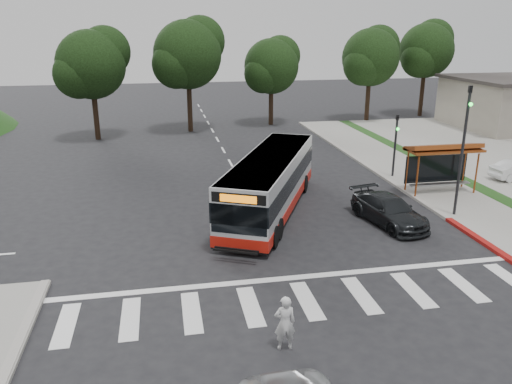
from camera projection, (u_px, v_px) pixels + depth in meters
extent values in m
plane|color=black|center=(275.00, 243.00, 22.03)|extent=(140.00, 140.00, 0.00)
cube|color=gray|center=(416.00, 178.00, 31.44)|extent=(4.00, 40.00, 0.12)
cube|color=#9E9991|center=(387.00, 179.00, 31.07)|extent=(0.30, 40.00, 0.15)
cube|color=maroon|center=(486.00, 244.00, 21.74)|extent=(0.32, 6.00, 0.15)
cube|color=silver|center=(307.00, 300.00, 17.36)|extent=(18.00, 2.60, 0.01)
cylinder|color=brown|center=(417.00, 177.00, 27.34)|extent=(0.10, 0.10, 2.30)
cylinder|color=brown|center=(476.00, 173.00, 27.99)|extent=(0.10, 0.10, 2.30)
cylinder|color=brown|center=(407.00, 171.00, 28.46)|extent=(0.10, 0.10, 2.30)
cylinder|color=brown|center=(464.00, 168.00, 29.11)|extent=(0.10, 0.10, 2.30)
cube|color=brown|center=(444.00, 150.00, 27.82)|extent=(4.20, 1.60, 0.12)
cube|color=brown|center=(444.00, 147.00, 27.82)|extent=(4.20, 1.32, 0.51)
cube|color=black|center=(436.00, 169.00, 28.77)|extent=(3.80, 0.06, 1.60)
cube|color=gray|center=(440.00, 184.00, 28.44)|extent=(3.60, 0.40, 0.08)
cylinder|color=black|center=(462.00, 154.00, 24.13)|extent=(0.14, 0.14, 6.50)
imported|color=black|center=(470.00, 96.00, 23.27)|extent=(0.16, 0.20, 1.00)
sphere|color=#19E533|center=(471.00, 104.00, 23.21)|extent=(0.18, 0.18, 0.18)
cylinder|color=black|center=(395.00, 147.00, 31.05)|extent=(0.14, 0.14, 4.00)
imported|color=black|center=(397.00, 123.00, 30.58)|extent=(0.16, 0.20, 1.00)
sphere|color=#19E533|center=(398.00, 129.00, 30.52)|extent=(0.18, 0.18, 0.18)
cylinder|color=black|center=(368.00, 98.00, 50.29)|extent=(0.44, 0.44, 4.40)
sphere|color=black|center=(371.00, 57.00, 49.04)|extent=(5.60, 5.60, 5.60)
sphere|color=black|center=(378.00, 46.00, 49.71)|extent=(4.20, 4.20, 4.20)
sphere|color=black|center=(363.00, 65.00, 48.43)|extent=(3.92, 3.92, 3.92)
cylinder|color=black|center=(422.00, 93.00, 53.37)|extent=(0.44, 0.44, 4.84)
sphere|color=black|center=(426.00, 50.00, 52.00)|extent=(5.60, 5.60, 5.60)
sphere|color=black|center=(433.00, 39.00, 52.64)|extent=(4.20, 4.20, 4.20)
sphere|color=black|center=(420.00, 59.00, 51.41)|extent=(3.92, 3.92, 3.92)
cylinder|color=black|center=(190.00, 105.00, 45.17)|extent=(0.44, 0.44, 4.84)
sphere|color=black|center=(188.00, 55.00, 43.80)|extent=(6.00, 6.00, 6.00)
sphere|color=black|center=(200.00, 41.00, 44.51)|extent=(4.50, 4.50, 4.50)
sphere|color=black|center=(176.00, 64.00, 43.15)|extent=(4.20, 4.20, 4.20)
cylinder|color=black|center=(271.00, 104.00, 48.60)|extent=(0.44, 0.44, 3.96)
sphere|color=black|center=(271.00, 66.00, 47.48)|extent=(5.20, 5.20, 5.20)
sphere|color=black|center=(280.00, 56.00, 48.11)|extent=(3.90, 3.90, 3.90)
sphere|color=black|center=(263.00, 74.00, 46.91)|extent=(3.64, 3.64, 3.64)
cylinder|color=black|center=(96.00, 114.00, 41.94)|extent=(0.44, 0.44, 4.40)
sphere|color=black|center=(91.00, 65.00, 40.69)|extent=(5.60, 5.60, 5.60)
sphere|color=black|center=(105.00, 51.00, 41.36)|extent=(4.20, 4.20, 4.20)
sphere|color=black|center=(78.00, 74.00, 40.08)|extent=(3.92, 3.92, 3.92)
imported|color=silver|center=(285.00, 323.00, 14.50)|extent=(0.65, 0.45, 1.73)
imported|color=black|center=(389.00, 210.00, 24.03)|extent=(2.79, 4.96, 1.36)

